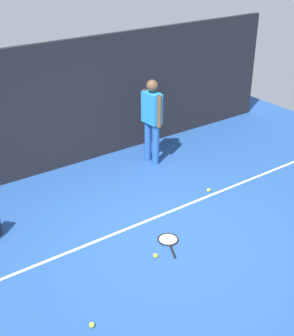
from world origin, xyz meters
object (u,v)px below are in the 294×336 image
(tennis_racket, at_px, (168,241))
(tennis_ball_mid_court, at_px, (209,190))
(tennis_player, at_px, (152,117))
(tennis_ball_near_player, at_px, (92,325))
(tennis_ball_by_fence, at_px, (156,256))

(tennis_racket, distance_m, tennis_ball_mid_court, 1.67)
(tennis_player, height_order, tennis_ball_mid_court, tennis_player)
(tennis_player, bearing_deg, tennis_ball_near_player, -47.94)
(tennis_player, xyz_separation_m, tennis_ball_near_player, (-3.14, -3.12, -0.93))
(tennis_player, distance_m, tennis_ball_by_fence, 3.20)
(tennis_player, relative_size, tennis_ball_by_fence, 25.76)
(tennis_ball_near_player, xyz_separation_m, tennis_ball_mid_court, (3.27, 1.56, 0.00))
(tennis_racket, xyz_separation_m, tennis_ball_by_fence, (-0.39, -0.20, 0.02))
(tennis_ball_by_fence, bearing_deg, tennis_ball_mid_court, 26.82)
(tennis_ball_mid_court, bearing_deg, tennis_ball_by_fence, -153.18)
(tennis_racket, bearing_deg, tennis_ball_by_fence, 141.47)
(tennis_player, relative_size, tennis_racket, 2.69)
(tennis_racket, relative_size, tennis_ball_near_player, 9.56)
(tennis_ball_near_player, height_order, tennis_ball_mid_court, same)
(tennis_ball_by_fence, xyz_separation_m, tennis_ball_mid_court, (1.88, 0.95, 0.00))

